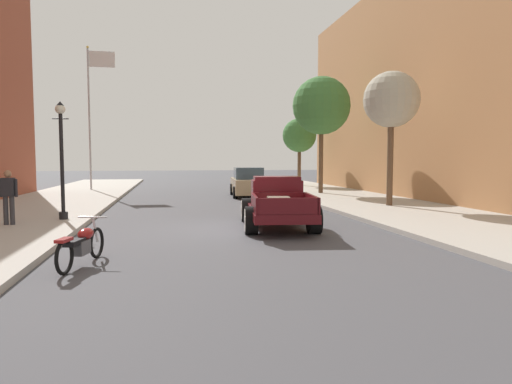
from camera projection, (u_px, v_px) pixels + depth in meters
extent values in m
plane|color=#47474C|center=(233.00, 229.00, 14.01)|extent=(140.00, 140.00, 0.00)
cube|color=#ADA89E|center=(447.00, 220.00, 15.33)|extent=(5.50, 64.00, 0.15)
cube|color=#B27A4C|center=(506.00, 87.00, 24.67)|extent=(12.00, 28.00, 12.05)
cube|color=#510F14|center=(278.00, 210.00, 14.34)|extent=(2.32, 5.07, 0.24)
cube|color=#510F14|center=(276.00, 193.00, 14.65)|extent=(1.68, 1.28, 0.80)
cube|color=#510F14|center=(277.00, 178.00, 14.56)|extent=(1.53, 1.10, 0.12)
cube|color=#3D4C5B|center=(274.00, 186.00, 15.20)|extent=(1.32, 0.20, 0.44)
cube|color=#510F14|center=(272.00, 194.00, 15.95)|extent=(1.49, 1.64, 0.52)
cube|color=silver|center=(270.00, 193.00, 16.75)|extent=(0.69, 0.18, 0.47)
cube|color=#510F14|center=(283.00, 210.00, 12.93)|extent=(1.92, 2.28, 0.04)
cube|color=#510F14|center=(255.00, 203.00, 12.86)|extent=(0.33, 2.09, 0.44)
cube|color=#510F14|center=(312.00, 203.00, 12.97)|extent=(0.33, 2.09, 0.44)
cube|color=#510F14|center=(288.00, 206.00, 11.91)|extent=(1.62, 0.27, 0.44)
cube|color=#510F14|center=(279.00, 200.00, 13.92)|extent=(1.62, 0.27, 0.44)
cylinder|color=black|center=(247.00, 210.00, 15.63)|extent=(0.45, 0.84, 0.80)
cylinder|color=silver|center=(242.00, 210.00, 15.61)|extent=(0.09, 0.65, 0.66)
cylinder|color=silver|center=(241.00, 210.00, 15.61)|extent=(0.05, 0.24, 0.24)
cylinder|color=black|center=(299.00, 209.00, 15.75)|extent=(0.45, 0.84, 0.80)
cylinder|color=silver|center=(304.00, 209.00, 15.76)|extent=(0.09, 0.65, 0.66)
cylinder|color=silver|center=(305.00, 209.00, 15.76)|extent=(0.05, 0.24, 0.24)
cylinder|color=black|center=(251.00, 220.00, 12.94)|extent=(0.45, 0.84, 0.80)
cylinder|color=silver|center=(245.00, 220.00, 12.93)|extent=(0.09, 0.65, 0.66)
cylinder|color=silver|center=(245.00, 220.00, 12.93)|extent=(0.05, 0.24, 0.24)
cylinder|color=black|center=(314.00, 220.00, 13.06)|extent=(0.45, 0.84, 0.80)
cylinder|color=silver|center=(320.00, 220.00, 13.08)|extent=(0.09, 0.65, 0.66)
cylinder|color=silver|center=(321.00, 220.00, 13.08)|extent=(0.05, 0.24, 0.24)
cube|color=gray|center=(278.00, 204.00, 12.56)|extent=(0.65, 0.51, 0.40)
cube|color=#3D2D1E|center=(278.00, 204.00, 12.56)|extent=(0.62, 0.12, 0.42)
cube|color=brown|center=(289.00, 204.00, 13.23)|extent=(0.44, 0.32, 0.28)
torus|color=black|center=(97.00, 243.00, 9.85)|extent=(0.23, 0.67, 0.67)
torus|color=black|center=(64.00, 257.00, 8.41)|extent=(0.23, 0.67, 0.67)
cube|color=#4C4C51|center=(81.00, 247.00, 9.08)|extent=(0.34, 0.49, 0.28)
ellipsoid|color=maroon|center=(86.00, 234.00, 9.31)|extent=(0.38, 0.57, 0.24)
cube|color=black|center=(75.00, 242.00, 8.82)|extent=(0.35, 0.60, 0.10)
cylinder|color=silver|center=(95.00, 229.00, 9.77)|extent=(0.11, 0.26, 0.58)
cylinder|color=silver|center=(93.00, 217.00, 9.63)|extent=(0.61, 0.19, 0.04)
cube|color=maroon|center=(64.00, 240.00, 8.39)|extent=(0.27, 0.43, 0.06)
cube|color=tan|center=(248.00, 186.00, 25.93)|extent=(2.01, 4.41, 0.80)
cube|color=#384C5B|center=(248.00, 173.00, 25.73)|extent=(1.65, 2.10, 0.64)
cylinder|color=black|center=(232.00, 189.00, 27.13)|extent=(0.27, 0.67, 0.66)
cylinder|color=black|center=(260.00, 189.00, 27.32)|extent=(0.27, 0.67, 0.66)
cylinder|color=black|center=(235.00, 192.00, 24.57)|extent=(0.27, 0.67, 0.66)
cylinder|color=black|center=(266.00, 192.00, 24.76)|extent=(0.27, 0.67, 0.66)
cylinder|color=#333338|center=(6.00, 211.00, 13.79)|extent=(0.14, 0.14, 0.86)
cylinder|color=#333338|center=(12.00, 210.00, 13.82)|extent=(0.14, 0.14, 0.86)
cube|color=#232328|center=(8.00, 187.00, 13.75)|extent=(0.36, 0.22, 0.56)
cylinder|color=#232328|center=(0.00, 188.00, 13.71)|extent=(0.09, 0.09, 0.54)
cylinder|color=#232328|center=(16.00, 188.00, 13.79)|extent=(0.09, 0.09, 0.54)
sphere|color=#9E7051|center=(8.00, 174.00, 13.72)|extent=(0.22, 0.22, 0.22)
cylinder|color=black|center=(64.00, 216.00, 15.08)|extent=(0.28, 0.28, 0.24)
cylinder|color=black|center=(62.00, 163.00, 14.96)|extent=(0.12, 0.12, 3.20)
cylinder|color=black|center=(61.00, 119.00, 14.85)|extent=(0.50, 0.04, 0.04)
sphere|color=silver|center=(60.00, 109.00, 14.83)|extent=(0.32, 0.32, 0.32)
cone|color=black|center=(60.00, 103.00, 14.81)|extent=(0.24, 0.24, 0.14)
cylinder|color=#B2B2B7|center=(89.00, 120.00, 29.42)|extent=(0.12, 0.12, 9.00)
sphere|color=gold|center=(88.00, 47.00, 29.08)|extent=(0.16, 0.16, 0.16)
cube|color=silver|center=(102.00, 59.00, 29.29)|extent=(1.60, 0.03, 1.00)
cylinder|color=brown|center=(390.00, 163.00, 19.47)|extent=(0.26, 0.26, 3.60)
sphere|color=#ADA893|center=(391.00, 99.00, 19.28)|extent=(2.36, 2.36, 2.36)
cylinder|color=brown|center=(321.00, 160.00, 26.59)|extent=(0.26, 0.26, 3.79)
sphere|color=#3D7538|center=(321.00, 106.00, 26.36)|extent=(3.34, 3.34, 3.34)
cylinder|color=brown|center=(299.00, 167.00, 34.15)|extent=(0.26, 0.26, 2.78)
sphere|color=#3D7538|center=(299.00, 135.00, 33.98)|extent=(2.51, 2.51, 2.51)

